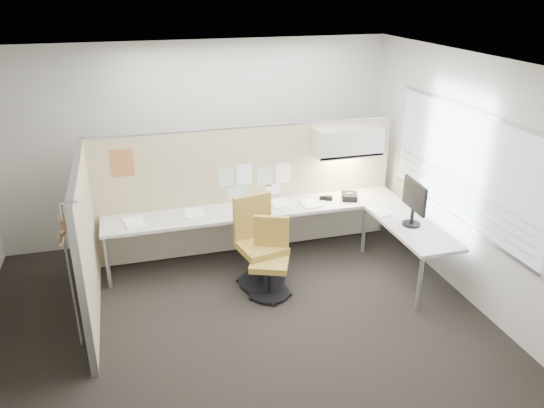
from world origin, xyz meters
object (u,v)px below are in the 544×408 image
object	(u,v)px
desk	(284,219)
chair_left	(270,260)
chair_right	(258,245)
phone	(349,196)
monitor	(414,201)

from	to	relation	value
desk	chair_left	world-z (taller)	chair_left
chair_right	phone	xyz separation A→B (m)	(1.43, 0.55, 0.27)
chair_right	monitor	bearing A→B (deg)	-24.53
chair_left	phone	xyz separation A→B (m)	(1.36, 0.83, 0.35)
chair_left	chair_right	world-z (taller)	chair_right
chair_left	monitor	xyz separation A→B (m)	(1.77, -0.13, 0.62)
desk	phone	xyz separation A→B (m)	(0.95, 0.08, 0.18)
monitor	phone	bearing A→B (deg)	26.21
chair_left	phone	distance (m)	1.63
chair_right	phone	distance (m)	1.55
desk	chair_right	bearing A→B (deg)	-135.71
chair_left	monitor	distance (m)	1.88
desk	phone	size ratio (longest dim) A/B	15.47
chair_right	monitor	size ratio (longest dim) A/B	1.95
desk	chair_right	size ratio (longest dim) A/B	3.63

